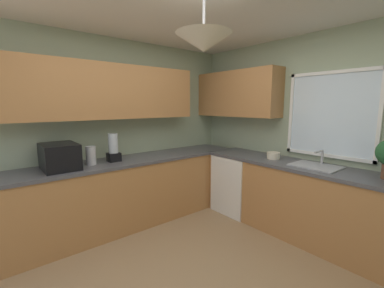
{
  "coord_description": "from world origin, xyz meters",
  "views": [
    {
      "loc": [
        1.52,
        -1.36,
        1.64
      ],
      "look_at": [
        -0.81,
        0.55,
        1.17
      ],
      "focal_mm": 23.65,
      "sensor_mm": 36.0,
      "label": 1
    }
  ],
  "objects_px": {
    "dishwasher": "(238,183)",
    "microwave": "(60,156)",
    "bowl": "(273,156)",
    "blender_appliance": "(113,149)",
    "sink_assembly": "(316,166)",
    "kettle": "(91,156)"
  },
  "relations": [
    {
      "from": "bowl",
      "to": "blender_appliance",
      "type": "distance_m",
      "value": 2.12
    },
    {
      "from": "bowl",
      "to": "blender_appliance",
      "type": "height_order",
      "value": "blender_appliance"
    },
    {
      "from": "microwave",
      "to": "bowl",
      "type": "height_order",
      "value": "microwave"
    },
    {
      "from": "sink_assembly",
      "to": "dishwasher",
      "type": "bearing_deg",
      "value": -178.11
    },
    {
      "from": "dishwasher",
      "to": "blender_appliance",
      "type": "xyz_separation_m",
      "value": [
        -0.66,
        -1.69,
        0.64
      ]
    },
    {
      "from": "blender_appliance",
      "to": "kettle",
      "type": "bearing_deg",
      "value": -86.08
    },
    {
      "from": "dishwasher",
      "to": "microwave",
      "type": "xyz_separation_m",
      "value": [
        -0.66,
        -2.32,
        0.62
      ]
    },
    {
      "from": "microwave",
      "to": "blender_appliance",
      "type": "relative_size",
      "value": 1.33
    },
    {
      "from": "dishwasher",
      "to": "sink_assembly",
      "type": "xyz_separation_m",
      "value": [
        1.13,
        0.04,
        0.49
      ]
    },
    {
      "from": "microwave",
      "to": "kettle",
      "type": "relative_size",
      "value": 2.1
    },
    {
      "from": "kettle",
      "to": "blender_appliance",
      "type": "height_order",
      "value": "blender_appliance"
    },
    {
      "from": "dishwasher",
      "to": "microwave",
      "type": "height_order",
      "value": "microwave"
    },
    {
      "from": "dishwasher",
      "to": "sink_assembly",
      "type": "distance_m",
      "value": 1.23
    },
    {
      "from": "bowl",
      "to": "dishwasher",
      "type": "bearing_deg",
      "value": -176.97
    },
    {
      "from": "dishwasher",
      "to": "microwave",
      "type": "relative_size",
      "value": 1.8
    },
    {
      "from": "microwave",
      "to": "sink_assembly",
      "type": "relative_size",
      "value": 0.92
    },
    {
      "from": "dishwasher",
      "to": "bowl",
      "type": "xyz_separation_m",
      "value": [
        0.57,
        0.03,
        0.52
      ]
    },
    {
      "from": "microwave",
      "to": "bowl",
      "type": "xyz_separation_m",
      "value": [
        1.23,
        2.35,
        -0.1
      ]
    },
    {
      "from": "microwave",
      "to": "blender_appliance",
      "type": "distance_m",
      "value": 0.63
    },
    {
      "from": "microwave",
      "to": "kettle",
      "type": "distance_m",
      "value": 0.34
    },
    {
      "from": "dishwasher",
      "to": "kettle",
      "type": "bearing_deg",
      "value": -107.88
    },
    {
      "from": "dishwasher",
      "to": "blender_appliance",
      "type": "bearing_deg",
      "value": -111.31
    }
  ]
}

